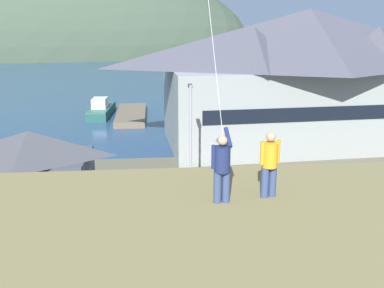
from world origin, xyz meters
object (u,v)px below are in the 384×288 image
(wharf_dock, at_px, (131,115))
(parking_light_pole, at_px, (191,131))
(parked_car_mid_row_near, at_px, (219,247))
(parked_car_mid_row_center, at_px, (222,195))
(parked_car_back_row_left, at_px, (110,261))
(person_kite_flyer, at_px, (222,166))
(moored_boat_wharfside, at_px, (101,110))
(parked_car_front_row_silver, at_px, (323,204))
(harbor_lodge, at_px, (307,74))
(person_companion, at_px, (270,163))
(parked_car_front_row_red, at_px, (376,261))
(storage_shed_near_lot, at_px, (32,175))

(wharf_dock, distance_m, parking_light_pole, 23.10)
(parked_car_mid_row_near, bearing_deg, parked_car_mid_row_center, 80.48)
(parked_car_back_row_left, xyz_separation_m, parking_light_pole, (4.37, 10.19, 3.07))
(parked_car_mid_row_center, distance_m, parked_car_back_row_left, 9.12)
(person_kite_flyer, bearing_deg, wharf_dock, 95.99)
(moored_boat_wharfside, xyz_separation_m, parked_car_front_row_silver, (15.33, -28.73, 0.34))
(harbor_lodge, bearing_deg, moored_boat_wharfside, 146.62)
(parked_car_front_row_silver, relative_size, person_companion, 2.49)
(wharf_dock, height_order, parked_car_mid_row_near, parked_car_mid_row_near)
(parked_car_front_row_red, xyz_separation_m, person_kite_flyer, (-7.82, -6.12, 6.67))
(wharf_dock, height_order, person_kite_flyer, person_kite_flyer)
(wharf_dock, distance_m, parked_car_back_row_left, 32.47)
(parked_car_mid_row_center, distance_m, parked_car_front_row_red, 9.67)
(parked_car_front_row_silver, xyz_separation_m, parking_light_pole, (-7.02, 5.14, 3.07))
(moored_boat_wharfside, relative_size, parked_car_back_row_left, 1.69)
(parked_car_front_row_silver, distance_m, parked_car_back_row_left, 12.46)
(harbor_lodge, xyz_separation_m, parked_car_mid_row_near, (-10.57, -20.16, -5.19))
(person_companion, bearing_deg, harbor_lodge, 69.30)
(wharf_dock, height_order, parked_car_back_row_left, parked_car_back_row_left)
(storage_shed_near_lot, distance_m, parked_car_front_row_silver, 16.32)
(parked_car_front_row_red, bearing_deg, harbor_lodge, 79.76)
(wharf_dock, bearing_deg, harbor_lodge, -35.74)
(wharf_dock, relative_size, parked_car_mid_row_center, 2.37)
(parked_car_front_row_red, xyz_separation_m, parked_car_mid_row_near, (-6.60, 1.80, 0.00))
(storage_shed_near_lot, height_order, person_kite_flyer, person_kite_flyer)
(parked_car_front_row_red, xyz_separation_m, parked_car_back_row_left, (-11.51, 0.97, 0.00))
(parked_car_mid_row_near, bearing_deg, parked_car_front_row_silver, 33.04)
(harbor_lodge, relative_size, parked_car_back_row_left, 6.16)
(parking_light_pole, distance_m, person_kite_flyer, 17.67)
(parked_car_mid_row_near, relative_size, person_companion, 2.43)
(parked_car_front_row_silver, bearing_deg, person_kite_flyer, -122.38)
(moored_boat_wharfside, height_order, parking_light_pole, parking_light_pole)
(harbor_lodge, distance_m, parked_car_back_row_left, 26.59)
(moored_boat_wharfside, bearing_deg, person_companion, -77.66)
(parked_car_front_row_red, height_order, parking_light_pole, parking_light_pole)
(harbor_lodge, relative_size, parked_car_front_row_silver, 6.07)
(person_companion, bearing_deg, parked_car_front_row_silver, 61.59)
(parked_car_mid_row_near, bearing_deg, wharf_dock, 99.62)
(parked_car_mid_row_center, relative_size, person_kite_flyer, 2.30)
(parked_car_front_row_red, relative_size, person_companion, 2.43)
(parking_light_pole, distance_m, person_companion, 17.43)
(person_kite_flyer, bearing_deg, parked_car_front_row_silver, 57.62)
(wharf_dock, xyz_separation_m, person_kite_flyer, (4.15, -39.56, 7.39))
(parked_car_front_row_red, height_order, person_kite_flyer, person_kite_flyer)
(parked_car_mid_row_near, xyz_separation_m, parked_car_back_row_left, (-4.91, -0.83, 0.00))
(parked_car_front_row_silver, distance_m, parking_light_pole, 9.23)
(storage_shed_near_lot, bearing_deg, parked_car_mid_row_center, 1.61)
(parked_car_front_row_silver, xyz_separation_m, person_kite_flyer, (-7.70, -12.15, 6.67))
(parked_car_mid_row_center, relative_size, parked_car_front_row_red, 1.01)
(parked_car_front_row_red, bearing_deg, person_kite_flyer, -141.92)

